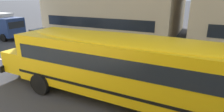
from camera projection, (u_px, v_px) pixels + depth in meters
name	position (u px, v px, depth m)	size (l,w,h in m)	color
sidewalk_far	(218.00, 59.00, 14.36)	(120.00, 3.00, 0.01)	gray
school_bus	(131.00, 64.00, 8.11)	(13.80, 3.32, 3.08)	yellow
parked_car_white_beside_sign	(45.00, 38.00, 17.93)	(3.96, 1.99, 1.64)	silver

